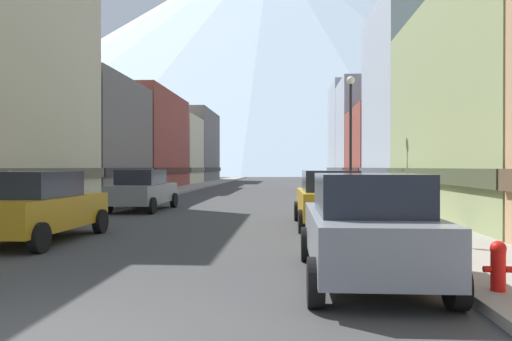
{
  "coord_description": "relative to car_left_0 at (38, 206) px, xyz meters",
  "views": [
    {
      "loc": [
        2.5,
        -4.8,
        1.88
      ],
      "look_at": [
        0.01,
        33.84,
        1.63
      ],
      "focal_mm": 34.61,
      "sensor_mm": 36.0,
      "label": 1
    }
  ],
  "objects": [
    {
      "name": "storefront_right_5",
      "position": [
        15.8,
        45.19,
        4.63
      ],
      "size": [
        9.29,
        9.14,
        11.42
      ],
      "color": "#99A5B2",
      "rests_on": "ground"
    },
    {
      "name": "storefront_right_4",
      "position": [
        14.55,
        36.24,
        4.02
      ],
      "size": [
        6.8,
        8.34,
        10.18
      ],
      "color": "#99A5B2",
      "rests_on": "ground"
    },
    {
      "name": "mountain_backdrop",
      "position": [
        -2.78,
        252.74,
        60.89
      ],
      "size": [
        340.55,
        340.55,
        123.57
      ],
      "primitive_type": "cone",
      "color": "silver",
      "rests_on": "ground"
    },
    {
      "name": "parking_meter_near",
      "position": [
        9.55,
        -0.8,
        0.11
      ],
      "size": [
        0.14,
        0.1,
        1.33
      ],
      "color": "#595960",
      "rests_on": "sidewalk_right"
    },
    {
      "name": "sidewalk_right",
      "position": [
        10.05,
        27.74,
        -0.82
      ],
      "size": [
        2.5,
        100.0,
        0.15
      ],
      "primitive_type": "cube",
      "color": "gray",
      "rests_on": "ground"
    },
    {
      "name": "trash_bin_right",
      "position": [
        10.15,
        2.36,
        -0.26
      ],
      "size": [
        0.59,
        0.59,
        0.98
      ],
      "color": "#4C5156",
      "rests_on": "sidewalk_right"
    },
    {
      "name": "fire_hydrant_near",
      "position": [
        9.25,
        -4.95,
        -0.37
      ],
      "size": [
        0.4,
        0.22,
        0.7
      ],
      "color": "red",
      "rests_on": "sidewalk_right"
    },
    {
      "name": "streetlamp_right",
      "position": [
        9.15,
        10.52,
        3.09
      ],
      "size": [
        0.36,
        0.36,
        5.86
      ],
      "color": "black",
      "rests_on": "sidewalk_right"
    },
    {
      "name": "storefront_left_5",
      "position": [
        -7.43,
        53.29,
        3.63
      ],
      "size": [
        7.77,
        13.4,
        9.38
      ],
      "color": "#66605B",
      "rests_on": "ground"
    },
    {
      "name": "car_left_0",
      "position": [
        0.0,
        0.0,
        0.0
      ],
      "size": [
        2.16,
        4.45,
        1.78
      ],
      "color": "#B28419",
      "rests_on": "ground"
    },
    {
      "name": "car_left_1",
      "position": [
        -0.0,
        9.02,
        0.0
      ],
      "size": [
        2.21,
        4.47,
        1.78
      ],
      "color": "slate",
      "rests_on": "ground"
    },
    {
      "name": "storefront_left_2",
      "position": [
        -7.74,
        18.97,
        2.74
      ],
      "size": [
        8.39,
        9.83,
        7.56
      ],
      "color": "#66605B",
      "rests_on": "ground"
    },
    {
      "name": "sidewalk_left",
      "position": [
        -2.45,
        27.74,
        -0.82
      ],
      "size": [
        2.5,
        100.0,
        0.15
      ],
      "primitive_type": "cube",
      "color": "gray",
      "rests_on": "ground"
    },
    {
      "name": "pedestrian_0",
      "position": [
        -2.45,
        2.95,
        -0.0
      ],
      "size": [
        0.36,
        0.36,
        1.63
      ],
      "color": "maroon",
      "rests_on": "sidewalk_left"
    },
    {
      "name": "storefront_right_2",
      "position": [
        15.3,
        17.04,
        4.58
      ],
      "size": [
        8.29,
        9.49,
        11.31
      ],
      "color": "#99A5B2",
      "rests_on": "ground"
    },
    {
      "name": "car_right_0",
      "position": [
        7.6,
        -3.83,
        0.0
      ],
      "size": [
        2.07,
        4.4,
        1.78
      ],
      "color": "slate",
      "rests_on": "ground"
    },
    {
      "name": "car_right_1",
      "position": [
        7.6,
        3.65,
        0.0
      ],
      "size": [
        2.15,
        4.44,
        1.78
      ],
      "color": "#B28419",
      "rests_on": "ground"
    },
    {
      "name": "storefront_left_3",
      "position": [
        -7.89,
        30.81,
        3.17
      ],
      "size": [
        8.69,
        13.09,
        8.44
      ],
      "color": "brown",
      "rests_on": "ground"
    },
    {
      "name": "storefront_right_3",
      "position": [
        15.95,
        27.02,
        2.24
      ],
      "size": [
        9.6,
        9.49,
        6.52
      ],
      "color": "brown",
      "rests_on": "ground"
    },
    {
      "name": "storefront_left_4",
      "position": [
        -7.39,
        42.05,
        2.72
      ],
      "size": [
        7.68,
        8.48,
        7.52
      ],
      "color": "beige",
      "rests_on": "ground"
    }
  ]
}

